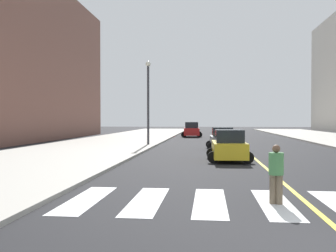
% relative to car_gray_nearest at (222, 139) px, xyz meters
% --- Properties ---
extents(sidewalk_kerb_west, '(10.00, 120.00, 0.15)m').
position_rel_car_gray_nearest_xyz_m(sidewalk_kerb_west, '(-10.50, -3.03, -0.73)').
color(sidewalk_kerb_west, '#B2ADA3').
rests_on(sidewalk_kerb_west, ground).
extents(crosswalk_paint, '(13.50, 4.00, 0.01)m').
position_rel_car_gray_nearest_xyz_m(crosswalk_paint, '(1.70, -19.03, -0.80)').
color(crosswalk_paint, silver).
rests_on(crosswalk_paint, ground).
extents(lane_divider_paint, '(0.16, 80.00, 0.01)m').
position_rel_car_gray_nearest_xyz_m(lane_divider_paint, '(1.70, 16.97, -0.80)').
color(lane_divider_paint, yellow).
rests_on(lane_divider_paint, ground).
extents(car_gray_nearest, '(2.50, 3.92, 1.72)m').
position_rel_car_gray_nearest_xyz_m(car_gray_nearest, '(0.00, 0.00, 0.00)').
color(car_gray_nearest, slate).
rests_on(car_gray_nearest, ground).
extents(car_yellow_second, '(2.53, 3.98, 1.76)m').
position_rel_car_gray_nearest_xyz_m(car_yellow_second, '(0.10, -8.10, 0.02)').
color(car_yellow_second, gold).
rests_on(car_yellow_second, ground).
extents(car_red_third, '(2.85, 4.44, 1.95)m').
position_rel_car_gray_nearest_xyz_m(car_red_third, '(-3.22, 20.77, 0.10)').
color(car_red_third, red).
rests_on(car_red_third, ground).
extents(pedestrian_crossing, '(0.41, 0.41, 1.65)m').
position_rel_car_gray_nearest_xyz_m(pedestrian_crossing, '(0.81, -19.08, 0.10)').
color(pedestrian_crossing, brown).
rests_on(pedestrian_crossing, ground).
extents(street_lamp, '(0.44, 0.44, 7.19)m').
position_rel_car_gray_nearest_xyz_m(street_lamp, '(-6.25, 3.31, 3.60)').
color(street_lamp, '#38383D').
rests_on(street_lamp, sidewalk_kerb_west).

